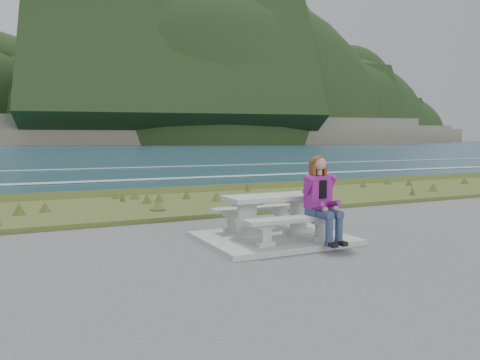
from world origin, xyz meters
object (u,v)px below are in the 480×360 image
object	(u,v)px
picnic_table	(274,204)
bench_seaward	(256,211)
bench_landward	(294,223)
seated_woman	(324,211)

from	to	relation	value
picnic_table	bench_seaward	bearing A→B (deg)	90.00
bench_landward	seated_woman	size ratio (longest dim) A/B	1.21
bench_seaward	seated_woman	size ratio (longest dim) A/B	1.21
picnic_table	bench_seaward	world-z (taller)	picnic_table
picnic_table	bench_seaward	size ratio (longest dim) A/B	1.00
bench_landward	bench_seaward	world-z (taller)	same
bench_seaward	seated_woman	bearing A→B (deg)	-71.71
bench_landward	seated_woman	bearing A→B (deg)	-15.50
picnic_table	seated_woman	size ratio (longest dim) A/B	1.21
picnic_table	bench_landward	distance (m)	0.74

